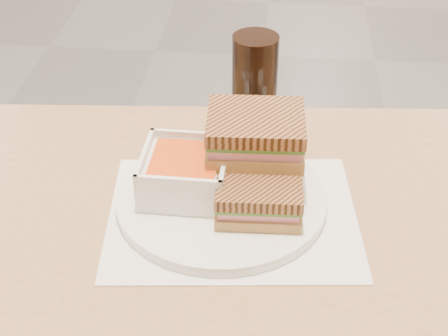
# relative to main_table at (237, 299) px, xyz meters

# --- Properties ---
(main_table) EXTENTS (1.25, 0.79, 0.75)m
(main_table) POSITION_rel_main_table_xyz_m (0.00, 0.00, 0.00)
(main_table) COLOR #A77F54
(main_table) RESTS_ON ground
(tray_liner) EXTENTS (0.37, 0.30, 0.00)m
(tray_liner) POSITION_rel_main_table_xyz_m (-0.01, 0.05, 0.11)
(tray_liner) COLOR white
(tray_liner) RESTS_ON main_table
(plate) EXTENTS (0.30, 0.30, 0.02)m
(plate) POSITION_rel_main_table_xyz_m (-0.03, 0.08, 0.12)
(plate) COLOR white
(plate) RESTS_ON tray_liner
(soup_bowl) EXTENTS (0.12, 0.12, 0.06)m
(soup_bowl) POSITION_rel_main_table_xyz_m (-0.08, 0.08, 0.16)
(soup_bowl) COLOR white
(soup_bowl) RESTS_ON plate
(panini_lower) EXTENTS (0.12, 0.10, 0.05)m
(panini_lower) POSITION_rel_main_table_xyz_m (0.02, 0.04, 0.16)
(panini_lower) COLOR #A77D44
(panini_lower) RESTS_ON plate
(panini_upper) EXTENTS (0.14, 0.12, 0.06)m
(panini_upper) POSITION_rel_main_table_xyz_m (0.01, 0.12, 0.21)
(panini_upper) COLOR #A77D44
(panini_upper) RESTS_ON panini_lower
(cola_glass) EXTENTS (0.07, 0.07, 0.16)m
(cola_glass) POSITION_rel_main_table_xyz_m (0.00, 0.30, 0.19)
(cola_glass) COLOR black
(cola_glass) RESTS_ON main_table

